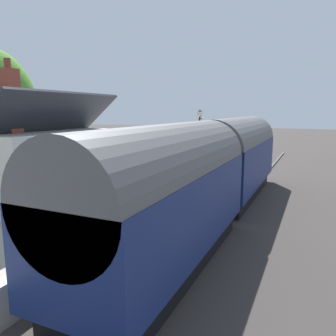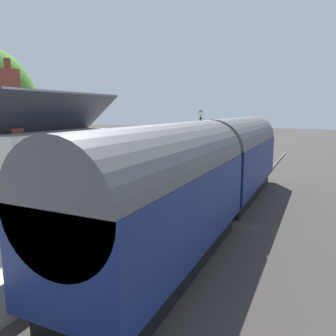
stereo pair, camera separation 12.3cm
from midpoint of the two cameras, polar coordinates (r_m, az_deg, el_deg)
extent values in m
plane|color=#383330|center=(14.18, 3.10, -9.41)|extent=(160.00, 160.00, 0.00)
cube|color=#A39B8C|center=(16.00, -11.14, -5.47)|extent=(32.00, 6.45, 0.99)
cube|color=beige|center=(14.34, -1.26, -5.00)|extent=(32.00, 0.36, 0.02)
cube|color=gray|center=(13.68, 9.51, -9.96)|extent=(52.00, 0.08, 0.14)
cube|color=gray|center=(14.09, 3.79, -9.24)|extent=(52.00, 0.08, 0.14)
cube|color=black|center=(18.88, 11.87, -3.58)|extent=(8.54, 2.29, 0.70)
cube|color=navy|center=(18.59, 12.04, 0.92)|extent=(9.28, 2.70, 2.30)
cylinder|color=#515154|center=(18.45, 12.17, 4.45)|extent=(9.28, 2.65, 2.65)
cube|color=black|center=(18.89, 8.03, 2.07)|extent=(7.89, 0.03, 0.80)
cylinder|color=black|center=(21.54, 13.55, -1.97)|extent=(0.70, 2.16, 0.70)
cylinder|color=black|center=(16.26, 9.63, -5.70)|extent=(0.70, 2.16, 0.70)
cube|color=black|center=(23.07, 14.67, 3.54)|extent=(0.04, 2.16, 0.90)
cylinder|color=#F2EDCC|center=(23.22, 14.58, 1.15)|extent=(0.06, 0.24, 0.24)
cube|color=red|center=(23.33, 14.54, 0.06)|extent=(0.16, 2.56, 0.24)
cube|color=black|center=(10.31, -0.63, -15.00)|extent=(8.01, 2.29, 0.70)
cube|color=navy|center=(9.77, -0.64, -6.99)|extent=(8.71, 2.70, 2.30)
cylinder|color=#515154|center=(9.50, -0.66, -0.34)|extent=(8.71, 2.65, 2.65)
cube|color=black|center=(10.33, -7.52, -4.48)|extent=(7.40, 0.03, 0.80)
cylinder|color=black|center=(12.53, 4.60, -10.37)|extent=(0.70, 2.16, 0.70)
cylinder|color=black|center=(8.30, -8.99, -21.74)|extent=(0.70, 2.16, 0.70)
cube|color=silver|center=(14.73, -20.81, 0.42)|extent=(5.63, 3.42, 2.87)
cube|color=#2D3038|center=(13.96, -18.87, 8.92)|extent=(6.13, 1.97, 1.67)
cube|color=#2D3038|center=(15.18, -23.61, 8.67)|extent=(6.13, 1.97, 1.67)
cylinder|color=#2D3038|center=(14.57, -21.52, 11.60)|extent=(6.13, 0.16, 0.16)
cube|color=brown|center=(13.69, -25.41, 10.39)|extent=(0.56, 0.56, 2.34)
cylinder|color=brown|center=(13.79, -25.85, 15.99)|extent=(0.24, 0.24, 0.36)
cube|color=teal|center=(13.94, -14.53, -1.36)|extent=(0.90, 0.06, 2.10)
cube|color=teal|center=(12.79, -18.61, 0.40)|extent=(0.80, 0.05, 1.10)
cube|color=teal|center=(14.92, -11.24, 2.03)|extent=(0.80, 0.05, 1.10)
cube|color=teal|center=(23.26, 3.71, 1.88)|extent=(1.40, 0.41, 0.06)
cube|color=teal|center=(23.17, 4.13, 2.42)|extent=(1.40, 0.11, 0.40)
cube|color=black|center=(22.78, 3.20, 1.13)|extent=(0.06, 0.36, 0.44)
cube|color=black|center=(23.82, 4.18, 1.50)|extent=(0.06, 0.36, 0.44)
cone|color=black|center=(24.00, 6.72, 1.39)|extent=(0.50, 0.50, 0.33)
cylinder|color=black|center=(24.02, 6.71, 1.08)|extent=(0.27, 0.27, 0.06)
ellipsoid|color=#4C8C2D|center=(23.94, 6.74, 2.37)|extent=(0.72, 0.72, 0.81)
cylinder|color=#9E5138|center=(24.76, 4.64, 1.70)|extent=(0.46, 0.46, 0.34)
ellipsoid|color=#3D8438|center=(24.71, 4.66, 2.59)|extent=(0.63, 0.63, 0.66)
cylinder|color=teal|center=(12.56, -14.32, -6.70)|extent=(0.37, 0.37, 0.35)
ellipsoid|color=#3D8438|center=(12.47, -14.39, -5.17)|extent=(0.50, 0.50, 0.47)
cone|color=#CC3465|center=(12.42, -14.42, -4.39)|extent=(0.09, 0.09, 0.20)
cylinder|color=teal|center=(22.36, 6.20, 0.88)|extent=(0.49, 0.49, 0.41)
ellipsoid|color=olive|center=(22.30, 6.23, 2.02)|extent=(0.69, 0.69, 0.62)
cylinder|color=black|center=(21.39, 5.73, 4.44)|extent=(0.10, 0.10, 3.34)
cylinder|color=black|center=(21.30, 5.80, 8.52)|extent=(0.05, 0.50, 0.05)
cube|color=beige|center=(21.29, 5.82, 9.30)|extent=(0.24, 0.24, 0.32)
cone|color=black|center=(21.29, 5.83, 9.89)|extent=(0.32, 0.32, 0.14)
cylinder|color=black|center=(20.08, 4.22, 0.87)|extent=(0.06, 0.06, 1.10)
cylinder|color=black|center=(20.63, 4.80, 1.11)|extent=(0.06, 0.06, 1.10)
cube|color=maroon|center=(20.25, 4.54, 3.15)|extent=(0.90, 0.06, 0.44)
cube|color=black|center=(20.25, 4.54, 3.15)|extent=(0.96, 0.03, 0.50)
camera|label=1|loc=(0.06, -89.77, 0.04)|focal=35.18mm
camera|label=2|loc=(0.06, 90.23, -0.04)|focal=35.18mm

